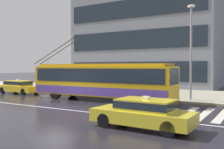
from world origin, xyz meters
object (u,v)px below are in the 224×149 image
(street_lamp, at_px, (191,44))
(pedestrian_waiting_by_pole, at_px, (122,77))
(pedestrian_at_shelter, at_px, (153,77))
(pedestrian_walking_past, at_px, (139,78))
(trolleybus, at_px, (101,80))
(taxi_queued_behind_bus, at_px, (19,86))
(pedestrian_approaching_curb, at_px, (85,77))
(taxi_oncoming_far, at_px, (144,112))

(street_lamp, bearing_deg, pedestrian_waiting_by_pole, 178.68)
(pedestrian_at_shelter, distance_m, pedestrian_walking_past, 2.33)
(trolleybus, height_order, street_lamp, street_lamp)
(taxi_queued_behind_bus, bearing_deg, street_lamp, 8.58)
(pedestrian_approaching_curb, bearing_deg, pedestrian_walking_past, 19.20)
(taxi_oncoming_far, relative_size, pedestrian_at_shelter, 2.22)
(trolleybus, relative_size, pedestrian_approaching_curb, 6.41)
(pedestrian_walking_past, distance_m, pedestrian_waiting_by_pole, 1.49)
(taxi_queued_behind_bus, xyz_separation_m, pedestrian_at_shelter, (13.16, 2.19, 1.08))
(trolleybus, distance_m, taxi_queued_behind_bus, 9.90)
(taxi_queued_behind_bus, distance_m, pedestrian_walking_past, 11.86)
(pedestrian_at_shelter, bearing_deg, trolleybus, -143.35)
(pedestrian_approaching_curb, height_order, street_lamp, street_lamp)
(taxi_queued_behind_bus, xyz_separation_m, pedestrian_waiting_by_pole, (10.16, 2.56, 1.05))
(taxi_oncoming_far, xyz_separation_m, pedestrian_approaching_curb, (-9.70, 8.98, 1.03))
(taxi_queued_behind_bus, relative_size, pedestrian_walking_past, 2.35)
(taxi_oncoming_far, distance_m, pedestrian_waiting_by_pole, 11.47)
(pedestrian_walking_past, distance_m, street_lamp, 5.57)
(street_lamp, bearing_deg, trolleybus, -156.52)
(pedestrian_waiting_by_pole, bearing_deg, pedestrian_walking_past, 41.84)
(street_lamp, bearing_deg, pedestrian_approaching_curb, -177.12)
(street_lamp, bearing_deg, taxi_queued_behind_bus, -171.42)
(trolleybus, distance_m, pedestrian_approaching_curb, 3.89)
(trolleybus, height_order, pedestrian_approaching_curb, trolleybus)
(taxi_queued_behind_bus, distance_m, pedestrian_approaching_curb, 7.02)
(taxi_queued_behind_bus, relative_size, pedestrian_at_shelter, 2.34)
(pedestrian_at_shelter, height_order, pedestrian_waiting_by_pole, pedestrian_waiting_by_pole)
(pedestrian_walking_past, relative_size, pedestrian_waiting_by_pole, 0.98)
(pedestrian_walking_past, bearing_deg, pedestrian_at_shelter, -35.83)
(trolleybus, relative_size, taxi_oncoming_far, 2.87)
(pedestrian_at_shelter, xyz_separation_m, pedestrian_approaching_curb, (-6.49, -0.24, -0.05))
(pedestrian_at_shelter, distance_m, pedestrian_waiting_by_pole, 3.02)
(trolleybus, xyz_separation_m, pedestrian_at_shelter, (3.30, 2.46, 0.20))
(taxi_queued_behind_bus, relative_size, taxi_oncoming_far, 1.05)
(trolleybus, relative_size, pedestrian_waiting_by_pole, 6.24)
(pedestrian_approaching_curb, distance_m, pedestrian_waiting_by_pole, 3.54)
(trolleybus, distance_m, pedestrian_walking_past, 4.08)
(trolleybus, bearing_deg, taxi_queued_behind_bus, 178.44)
(trolleybus, bearing_deg, pedestrian_walking_past, 69.70)
(pedestrian_at_shelter, xyz_separation_m, street_lamp, (2.89, 0.23, 2.52))
(pedestrian_walking_past, relative_size, street_lamp, 0.28)
(street_lamp, bearing_deg, taxi_oncoming_far, -88.08)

